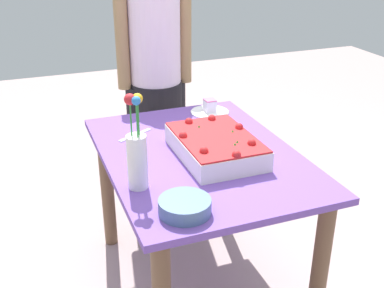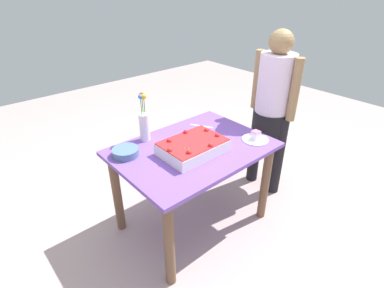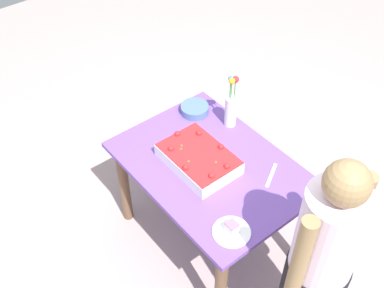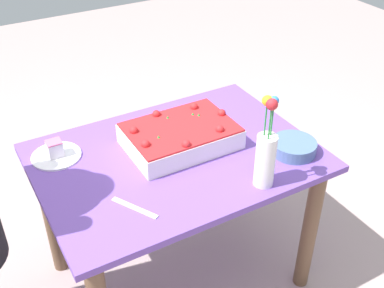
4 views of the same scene
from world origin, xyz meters
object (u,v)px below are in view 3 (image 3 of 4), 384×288
at_px(cake_knife, 271,175).
at_px(flower_vase, 231,108).
at_px(person_standing, 321,258).
at_px(sheet_cake, 199,159).
at_px(fruit_bowl, 195,109).
at_px(serving_plate_with_slice, 232,230).

xyz_separation_m(cake_knife, flower_vase, (0.49, -0.11, 0.14)).
bearing_deg(person_standing, sheet_cake, -0.44).
bearing_deg(flower_vase, person_standing, 159.85).
bearing_deg(fruit_bowl, cake_knife, 179.39).
relative_size(cake_knife, fruit_bowl, 1.05).
bearing_deg(sheet_cake, fruit_bowl, -36.24).
xyz_separation_m(sheet_cake, serving_plate_with_slice, (-0.49, 0.18, -0.03)).
bearing_deg(person_standing, serving_plate_with_slice, 21.36).
distance_m(fruit_bowl, person_standing, 1.34).
distance_m(sheet_cake, serving_plate_with_slice, 0.52).
relative_size(flower_vase, fruit_bowl, 2.02).
xyz_separation_m(serving_plate_with_slice, flower_vase, (0.64, -0.56, 0.12)).
bearing_deg(fruit_bowl, sheet_cake, 143.76).
height_order(serving_plate_with_slice, fruit_bowl, serving_plate_with_slice).
height_order(cake_knife, person_standing, person_standing).
xyz_separation_m(sheet_cake, fruit_bowl, (0.38, -0.28, -0.02)).
relative_size(sheet_cake, person_standing, 0.30).
height_order(sheet_cake, flower_vase, flower_vase).
bearing_deg(cake_knife, serving_plate_with_slice, -10.44).
distance_m(sheet_cake, cake_knife, 0.44).
bearing_deg(serving_plate_with_slice, fruit_bowl, -27.72).
height_order(fruit_bowl, person_standing, person_standing).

